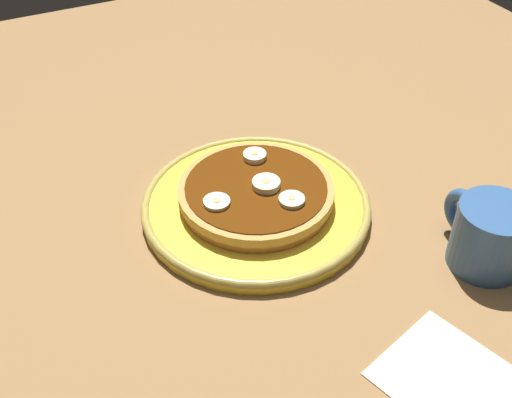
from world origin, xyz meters
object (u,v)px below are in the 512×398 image
object	(u,v)px
pancake_stack	(255,194)
banana_slice_2	(292,200)
napkin	(445,375)
banana_slice_0	(266,184)
coffee_mug	(489,234)
banana_slice_1	(217,202)
banana_slice_3	(255,156)
plate	(256,205)

from	to	relation	value
pancake_stack	banana_slice_2	xyz separation A→B (cm)	(-4.37, -2.47, 1.38)
napkin	banana_slice_0	bearing A→B (deg)	8.54
coffee_mug	napkin	size ratio (longest dim) A/B	1.02
banana_slice_1	banana_slice_3	world-z (taller)	banana_slice_3
banana_slice_0	banana_slice_2	bearing A→B (deg)	-160.31
pancake_stack	banana_slice_1	bearing A→B (deg)	99.68
plate	napkin	bearing A→B (deg)	-169.76
napkin	pancake_stack	bearing A→B (deg)	10.55
banana_slice_1	banana_slice_2	size ratio (longest dim) A/B	1.03
banana_slice_2	coffee_mug	distance (cm)	21.49
banana_slice_1	coffee_mug	size ratio (longest dim) A/B	0.27
banana_slice_2	banana_slice_3	bearing A→B (deg)	0.13
banana_slice_2	napkin	size ratio (longest dim) A/B	0.27
pancake_stack	banana_slice_3	xyz separation A→B (cm)	(5.02, -2.45, 1.48)
pancake_stack	banana_slice_0	bearing A→B (deg)	-119.23
plate	pancake_stack	xyz separation A→B (cm)	(-0.04, 0.15, 1.75)
plate	coffee_mug	distance (cm)	26.36
pancake_stack	napkin	size ratio (longest dim) A/B	1.69
banana_slice_0	banana_slice_1	size ratio (longest dim) A/B	1.08
banana_slice_3	coffee_mug	distance (cm)	28.55
banana_slice_0	napkin	xyz separation A→B (cm)	(-28.08, -4.21, -4.11)
plate	banana_slice_3	xyz separation A→B (cm)	(4.97, -2.30, 3.23)
pancake_stack	banana_slice_3	distance (cm)	5.77
banana_slice_1	napkin	distance (cm)	30.03
plate	napkin	distance (cm)	29.23
banana_slice_2	coffee_mug	world-z (taller)	coffee_mug
banana_slice_1	plate	bearing A→B (deg)	-80.17
pancake_stack	coffee_mug	xyz separation A→B (cm)	(-18.45, -18.70, 1.19)
banana_slice_2	napkin	distance (cm)	24.83
plate	pancake_stack	world-z (taller)	pancake_stack
coffee_mug	plate	bearing A→B (deg)	45.08
banana_slice_0	banana_slice_1	distance (cm)	6.41
pancake_stack	banana_slice_1	xyz separation A→B (cm)	(-0.90, 5.27, 1.35)
banana_slice_2	banana_slice_3	world-z (taller)	banana_slice_3
plate	coffee_mug	xyz separation A→B (cm)	(-18.50, -18.55, 2.94)
plate	pancake_stack	bearing A→B (deg)	104.95
plate	pancake_stack	size ratio (longest dim) A/B	1.48
banana_slice_3	napkin	world-z (taller)	banana_slice_3
banana_slice_3	napkin	distance (cm)	34.10
banana_slice_1	pancake_stack	bearing A→B (deg)	-80.32
plate	banana_slice_2	size ratio (longest dim) A/B	9.17
banana_slice_2	banana_slice_1	bearing A→B (deg)	65.84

